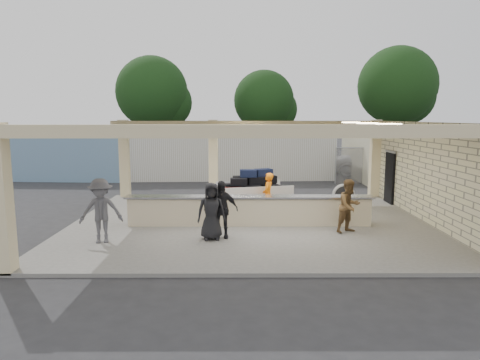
{
  "coord_description": "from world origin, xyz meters",
  "views": [
    {
      "loc": [
        -0.36,
        -14.41,
        3.66
      ],
      "look_at": [
        -0.31,
        1.0,
        1.39
      ],
      "focal_mm": 32.0,
      "sensor_mm": 36.0,
      "label": 1
    }
  ],
  "objects_px": {
    "baggage_counter": "(249,210)",
    "passenger_d": "(211,211)",
    "passenger_b": "(221,209)",
    "luggage_cart": "(252,188)",
    "car_white_b": "(399,162)",
    "container_white": "(225,156)",
    "car_white_a": "(382,163)",
    "baggage_handler": "(268,195)",
    "container_blue": "(43,156)",
    "drum_fan": "(344,195)",
    "car_dark": "(316,161)",
    "passenger_a": "(349,206)",
    "passenger_c": "(101,211)"
  },
  "relations": [
    {
      "from": "container_blue",
      "to": "container_white",
      "type": "bearing_deg",
      "value": 4.21
    },
    {
      "from": "baggage_handler",
      "to": "passenger_c",
      "type": "bearing_deg",
      "value": -44.03
    },
    {
      "from": "baggage_handler",
      "to": "car_white_a",
      "type": "xyz_separation_m",
      "value": [
        7.88,
        11.35,
        -0.09
      ]
    },
    {
      "from": "passenger_a",
      "to": "container_blue",
      "type": "distance_m",
      "value": 19.52
    },
    {
      "from": "car_dark",
      "to": "container_blue",
      "type": "height_order",
      "value": "container_blue"
    },
    {
      "from": "luggage_cart",
      "to": "container_blue",
      "type": "bearing_deg",
      "value": 130.07
    },
    {
      "from": "car_dark",
      "to": "container_blue",
      "type": "xyz_separation_m",
      "value": [
        -16.83,
        -3.15,
        0.65
      ]
    },
    {
      "from": "passenger_c",
      "to": "passenger_d",
      "type": "distance_m",
      "value": 3.14
    },
    {
      "from": "baggage_counter",
      "to": "passenger_d",
      "type": "height_order",
      "value": "passenger_d"
    },
    {
      "from": "baggage_handler",
      "to": "passenger_d",
      "type": "xyz_separation_m",
      "value": [
        -1.85,
        -2.87,
        0.05
      ]
    },
    {
      "from": "baggage_handler",
      "to": "car_dark",
      "type": "bearing_deg",
      "value": 176.19
    },
    {
      "from": "passenger_d",
      "to": "car_dark",
      "type": "height_order",
      "value": "passenger_d"
    },
    {
      "from": "car_white_a",
      "to": "container_blue",
      "type": "distance_m",
      "value": 20.6
    },
    {
      "from": "luggage_cart",
      "to": "car_dark",
      "type": "bearing_deg",
      "value": 55.84
    },
    {
      "from": "baggage_handler",
      "to": "container_blue",
      "type": "xyz_separation_m",
      "value": [
        -12.68,
        10.28,
        0.5
      ]
    },
    {
      "from": "car_dark",
      "to": "container_blue",
      "type": "bearing_deg",
      "value": 116.64
    },
    {
      "from": "baggage_counter",
      "to": "car_dark",
      "type": "bearing_deg",
      "value": 71.65
    },
    {
      "from": "passenger_c",
      "to": "car_white_a",
      "type": "distance_m",
      "value": 19.4
    },
    {
      "from": "luggage_cart",
      "to": "baggage_handler",
      "type": "bearing_deg",
      "value": -79.04
    },
    {
      "from": "passenger_a",
      "to": "luggage_cart",
      "type": "bearing_deg",
      "value": 102.19
    },
    {
      "from": "luggage_cart",
      "to": "car_white_b",
      "type": "relative_size",
      "value": 0.68
    },
    {
      "from": "car_white_a",
      "to": "container_white",
      "type": "relative_size",
      "value": 0.44
    },
    {
      "from": "passenger_a",
      "to": "passenger_b",
      "type": "height_order",
      "value": "passenger_b"
    },
    {
      "from": "car_white_a",
      "to": "car_white_b",
      "type": "relative_size",
      "value": 1.28
    },
    {
      "from": "passenger_c",
      "to": "container_blue",
      "type": "distance_m",
      "value": 15.52
    },
    {
      "from": "passenger_c",
      "to": "car_dark",
      "type": "distance_m",
      "value": 18.96
    },
    {
      "from": "baggage_counter",
      "to": "baggage_handler",
      "type": "distance_m",
      "value": 1.4
    },
    {
      "from": "car_white_a",
      "to": "container_blue",
      "type": "bearing_deg",
      "value": 111.36
    },
    {
      "from": "baggage_counter",
      "to": "passenger_b",
      "type": "distance_m",
      "value": 1.79
    },
    {
      "from": "baggage_counter",
      "to": "passenger_b",
      "type": "height_order",
      "value": "passenger_b"
    },
    {
      "from": "baggage_counter",
      "to": "passenger_c",
      "type": "distance_m",
      "value": 4.75
    },
    {
      "from": "passenger_c",
      "to": "passenger_d",
      "type": "bearing_deg",
      "value": -6.87
    },
    {
      "from": "passenger_a",
      "to": "car_dark",
      "type": "distance_m",
      "value": 15.65
    },
    {
      "from": "drum_fan",
      "to": "container_blue",
      "type": "bearing_deg",
      "value": 153.99
    },
    {
      "from": "baggage_counter",
      "to": "passenger_d",
      "type": "relative_size",
      "value": 4.86
    },
    {
      "from": "luggage_cart",
      "to": "passenger_a",
      "type": "distance_m",
      "value": 4.43
    },
    {
      "from": "drum_fan",
      "to": "container_blue",
      "type": "relative_size",
      "value": 0.09
    },
    {
      "from": "drum_fan",
      "to": "container_blue",
      "type": "xyz_separation_m",
      "value": [
        -15.78,
        8.78,
        0.8
      ]
    },
    {
      "from": "passenger_b",
      "to": "passenger_c",
      "type": "relative_size",
      "value": 0.93
    },
    {
      "from": "drum_fan",
      "to": "car_white_b",
      "type": "bearing_deg",
      "value": 63.97
    },
    {
      "from": "drum_fan",
      "to": "passenger_d",
      "type": "bearing_deg",
      "value": -135.44
    },
    {
      "from": "container_white",
      "to": "container_blue",
      "type": "distance_m",
      "value": 10.84
    },
    {
      "from": "passenger_b",
      "to": "car_white_b",
      "type": "height_order",
      "value": "passenger_b"
    },
    {
      "from": "passenger_c",
      "to": "container_white",
      "type": "xyz_separation_m",
      "value": [
        3.13,
        13.57,
        0.35
      ]
    },
    {
      "from": "container_white",
      "to": "car_white_a",
      "type": "bearing_deg",
      "value": 3.43
    },
    {
      "from": "passenger_c",
      "to": "passenger_d",
      "type": "xyz_separation_m",
      "value": [
        3.12,
        0.31,
        -0.08
      ]
    },
    {
      "from": "luggage_cart",
      "to": "car_white_a",
      "type": "bearing_deg",
      "value": 37.13
    },
    {
      "from": "baggage_handler",
      "to": "passenger_a",
      "type": "xyz_separation_m",
      "value": [
        2.38,
        -2.12,
        0.04
      ]
    },
    {
      "from": "passenger_a",
      "to": "car_white_b",
      "type": "bearing_deg",
      "value": 35.62
    },
    {
      "from": "passenger_b",
      "to": "passenger_d",
      "type": "distance_m",
      "value": 0.33
    }
  ]
}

